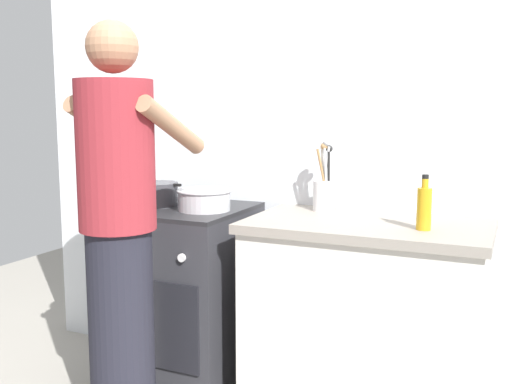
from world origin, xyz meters
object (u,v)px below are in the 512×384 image
Objects in this scene: oil_bottle at (424,207)px; mixing_bowl at (204,199)px; stove_range at (185,297)px; pot at (156,194)px; utensil_crock at (324,189)px; person at (119,239)px.

mixing_bowl is at bearing 177.77° from oil_bottle.
pot is (-0.14, -0.02, 0.51)m from stove_range.
stove_range is 3.50× the size of mixing_bowl.
utensil_crock is 1.54× the size of oil_bottle.
oil_bottle is (1.28, -0.06, 0.03)m from pot.
stove_range is 3.21× the size of pot.
utensil_crock is at bearing 14.14° from pot.
pot is at bearing 177.44° from oil_bottle.
mixing_bowl is 1.00m from oil_bottle.
person is at bearing -100.26° from mixing_bowl.
oil_bottle is 0.13× the size of person.
oil_bottle is (1.00, -0.04, 0.03)m from mixing_bowl.
pot is 0.17× the size of person.
person is at bearing -129.50° from utensil_crock.
person reaches higher than oil_bottle.
utensil_crock is 0.96m from person.
oil_bottle is at bearing -3.86° from stove_range.
stove_range is 1.26m from oil_bottle.
utensil_crock reaches higher than mixing_bowl.
stove_range is at bearing -164.57° from utensil_crock.
person is at bearing -85.21° from stove_range.
oil_bottle is 1.20m from person.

